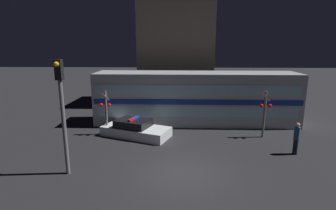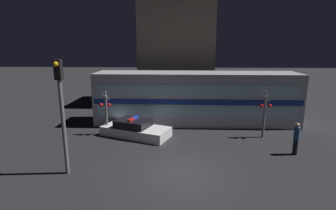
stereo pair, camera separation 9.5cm
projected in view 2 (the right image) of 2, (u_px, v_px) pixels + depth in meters
name	position (u px, v px, depth m)	size (l,w,h in m)	color
ground_plane	(181.00, 173.00, 12.56)	(120.00, 120.00, 0.00)	black
train	(196.00, 98.00, 20.28)	(15.32, 3.09, 3.96)	#B7BABF
police_car	(135.00, 129.00, 17.60)	(4.89, 3.43, 1.26)	silver
pedestrian	(296.00, 138.00, 14.49)	(0.31, 0.31, 1.84)	black
crossing_signal_near	(265.00, 112.00, 17.02)	(0.78, 0.35, 3.10)	slate
crossing_signal_far	(106.00, 110.00, 17.65)	(0.78, 0.35, 2.99)	slate
traffic_light_corner	(62.00, 107.00, 11.82)	(0.30, 0.46, 5.39)	slate
building_left	(176.00, 53.00, 27.34)	(7.31, 6.26, 10.29)	#726656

